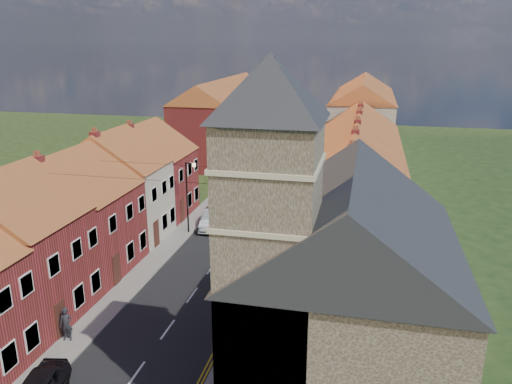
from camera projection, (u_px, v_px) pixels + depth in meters
The scene contains 22 objects.
road at pixel (260, 200), 50.29m from camera, with size 7.00×90.00×0.02m, color black.
pavement_left at pixel (218, 197), 51.21m from camera, with size 1.80×90.00×0.12m, color gray.
pavement_right at pixel (303, 203), 49.34m from camera, with size 1.80×90.00×0.12m, color gray.
church at pixel (338, 272), 21.72m from camera, with size 11.25×14.25×15.20m.
cottage_r_tudor at pixel (346, 226), 30.89m from camera, with size 8.30×5.20×9.00m.
cottage_r_white_near at pixel (350, 200), 35.91m from camera, with size 8.30×6.00×9.00m.
cottage_r_cream_mid at pixel (353, 180), 40.95m from camera, with size 8.30×5.20×9.00m.
cottage_r_pink at pixel (355, 165), 45.98m from camera, with size 8.30×6.00×9.00m.
cottage_r_white_far at pixel (357, 152), 51.01m from camera, with size 8.30×5.20×9.00m.
cottage_r_cream_far at pixel (359, 142), 56.04m from camera, with size 8.30×6.00×9.00m.
cottage_l_cream at pixel (6, 244), 28.14m from camera, with size 8.30×6.30×9.10m.
cottage_l_white at pixel (71, 210), 34.15m from camera, with size 8.30×6.90×8.80m.
cottage_l_brick_mid at pixel (114, 184), 39.79m from camera, with size 8.30×5.70×9.10m.
cottage_l_pink at pixel (145, 168), 45.24m from camera, with size 8.30×6.30×8.80m.
block_right_far at pixel (362, 115), 70.06m from camera, with size 8.30×24.20×10.50m.
block_left_far at pixel (225, 116), 69.34m from camera, with size 8.30×24.20×10.50m.
lamppost at pixel (188, 193), 40.74m from camera, with size 0.88×0.15×6.00m.
car_mid at pixel (214, 219), 42.91m from camera, with size 1.66×4.75×1.57m, color #B2B6BB.
car_far at pixel (273, 155), 67.04m from camera, with size 1.77×4.35×1.26m, color navy.
car_distant at pixel (280, 140), 77.65m from camera, with size 1.87×4.05×1.12m, color #B2B6BB.
pedestrian_left at pixel (66, 324), 26.52m from camera, with size 0.69×0.45×1.89m, color black.
pedestrian_right at pixel (276, 250), 36.02m from camera, with size 0.86×0.67×1.76m, color black.
Camera 1 is at (10.24, -16.71, 15.60)m, focal length 35.00 mm.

